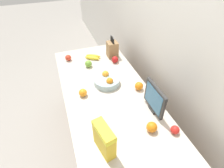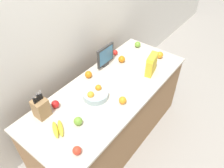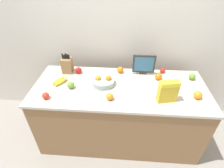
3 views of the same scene
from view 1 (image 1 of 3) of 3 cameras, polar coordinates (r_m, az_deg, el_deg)
ground_plane at (r=2.35m, az=-0.57°, el=-19.54°), size 14.00×14.00×0.00m
wall_back at (r=1.68m, az=20.34°, el=11.85°), size 9.00×0.06×2.60m
counter at (r=1.99m, az=-0.65°, el=-13.19°), size 2.03×0.83×0.87m
knife_block at (r=2.20m, az=0.09°, el=11.31°), size 0.13×0.12×0.30m
small_monitor at (r=1.48m, az=13.67°, el=-4.74°), size 0.28×0.03×0.27m
cereal_box at (r=1.22m, az=-2.60°, el=-17.30°), size 0.21×0.12×0.24m
fruit_bowl at (r=1.78m, az=-1.69°, el=1.11°), size 0.26×0.26×0.11m
banana_bunch at (r=2.21m, az=-6.32°, el=8.77°), size 0.17×0.20×0.04m
apple_near_bananas at (r=2.11m, az=1.00°, el=7.98°), size 0.08×0.08×0.08m
apple_by_knife_block at (r=2.21m, az=-14.10°, el=8.31°), size 0.07×0.07×0.07m
apple_middle at (r=1.46m, az=19.88°, el=-13.88°), size 0.07×0.07×0.07m
apple_front at (r=2.05m, az=-7.71°, el=6.54°), size 0.08×0.08×0.08m
orange_back_center at (r=1.42m, az=12.86°, el=-13.55°), size 0.08×0.08×0.08m
orange_front_center at (r=1.67m, az=-9.48°, el=-2.81°), size 0.08×0.08×0.08m
orange_front_right at (r=1.73m, az=8.79°, el=-0.65°), size 0.08×0.08×0.08m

